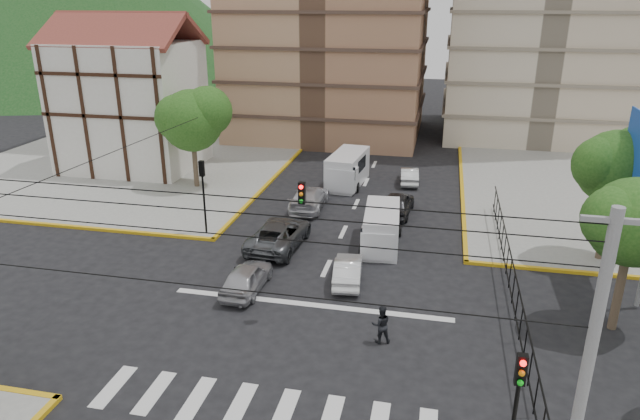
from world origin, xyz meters
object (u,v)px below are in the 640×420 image
(car_silver_front_left, at_px, (246,278))
(pedestrian_crosswalk, at_px, (381,324))
(van_right_lane, at_px, (381,230))
(van_left_lane, at_px, (347,170))
(traffic_light_nw, at_px, (203,185))
(car_white_front_right, at_px, (348,270))
(traffic_light_se, at_px, (516,400))

(car_silver_front_left, xyz_separation_m, pedestrian_crosswalk, (6.76, -3.01, 0.14))
(pedestrian_crosswalk, bearing_deg, van_right_lane, -100.85)
(van_right_lane, bearing_deg, van_left_lane, 105.13)
(van_right_lane, xyz_separation_m, car_silver_front_left, (-5.69, -6.37, -0.37))
(car_silver_front_left, distance_m, pedestrian_crosswalk, 7.40)
(traffic_light_nw, xyz_separation_m, car_white_front_right, (9.12, -3.98, -2.49))
(car_silver_front_left, bearing_deg, pedestrian_crosswalk, 157.37)
(traffic_light_se, height_order, pedestrian_crosswalk, traffic_light_se)
(van_left_lane, relative_size, car_silver_front_left, 1.39)
(traffic_light_se, xyz_separation_m, pedestrian_crosswalk, (-4.29, 6.69, -2.29))
(traffic_light_se, distance_m, van_right_lane, 17.07)
(car_white_front_right, height_order, pedestrian_crosswalk, pedestrian_crosswalk)
(van_right_lane, height_order, van_left_lane, van_left_lane)
(car_white_front_right, bearing_deg, car_silver_front_left, 16.55)
(traffic_light_nw, relative_size, car_white_front_right, 1.17)
(traffic_light_se, xyz_separation_m, van_right_lane, (-5.37, 16.07, -2.07))
(car_white_front_right, bearing_deg, pedestrian_crosswalk, 107.60)
(traffic_light_nw, bearing_deg, van_left_lane, 59.65)
(traffic_light_se, height_order, van_left_lane, traffic_light_se)
(van_right_lane, bearing_deg, traffic_light_se, -75.81)
(van_left_lane, bearing_deg, car_white_front_right, -74.37)
(van_right_lane, relative_size, car_white_front_right, 1.31)
(traffic_light_se, relative_size, van_right_lane, 0.90)
(van_right_lane, xyz_separation_m, pedestrian_crosswalk, (1.07, -9.38, -0.22))
(van_left_lane, distance_m, car_silver_front_left, 17.11)
(traffic_light_se, bearing_deg, van_right_lane, 108.47)
(van_left_lane, distance_m, car_white_front_right, 15.31)
(traffic_light_nw, xyz_separation_m, van_right_lane, (10.23, 0.47, -2.07))
(traffic_light_nw, relative_size, pedestrian_crosswalk, 2.68)
(traffic_light_nw, height_order, pedestrian_crosswalk, traffic_light_nw)
(van_left_lane, bearing_deg, pedestrian_crosswalk, -70.75)
(car_silver_front_left, relative_size, pedestrian_crosswalk, 2.43)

